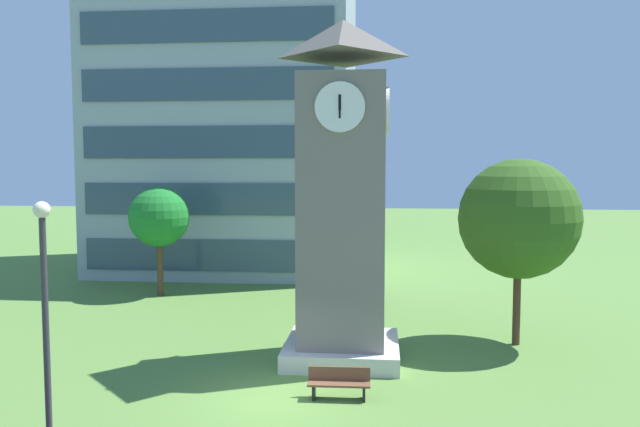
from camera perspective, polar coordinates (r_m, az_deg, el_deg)
ground_plane at (r=18.64m, az=-4.36°, el=-16.67°), size 160.00×160.00×0.00m
office_building at (r=42.08m, az=-7.98°, el=10.54°), size 15.60×12.98×22.40m
clock_tower at (r=21.28m, az=2.09°, el=0.41°), size 3.90×3.90×11.57m
park_bench at (r=18.55m, az=1.75°, el=-15.25°), size 1.81×0.53×0.88m
street_lamp at (r=14.75m, az=-23.89°, el=-7.79°), size 0.36×0.36×5.95m
tree_near_tower at (r=32.88m, az=-14.55°, el=-0.34°), size 3.08×3.08×5.61m
tree_streetside at (r=24.10m, az=17.76°, el=-0.47°), size 4.44×4.44×6.96m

